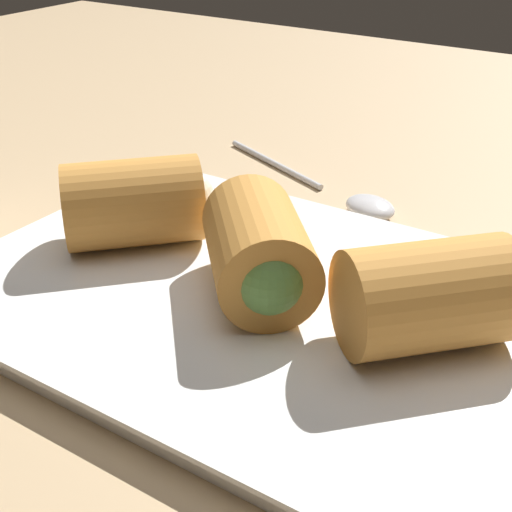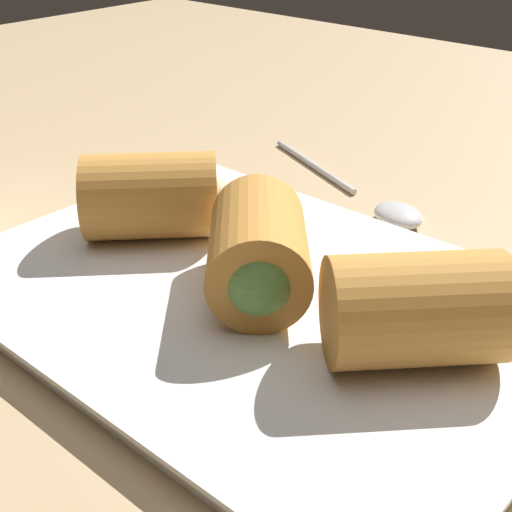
{
  "view_description": "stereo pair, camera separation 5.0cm",
  "coord_description": "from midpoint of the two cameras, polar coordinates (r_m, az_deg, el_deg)",
  "views": [
    {
      "loc": [
        -14.85,
        30.39,
        24.3
      ],
      "look_at": [
        3.73,
        1.9,
        5.66
      ],
      "focal_mm": 50.0,
      "sensor_mm": 36.0,
      "label": 1
    },
    {
      "loc": [
        -18.83,
        27.35,
        24.3
      ],
      "look_at": [
        3.73,
        1.9,
        5.66
      ],
      "focal_mm": 50.0,
      "sensor_mm": 36.0,
      "label": 2
    }
  ],
  "objects": [
    {
      "name": "spoon",
      "position": [
        0.53,
        5.11,
        4.45
      ],
      "size": [
        19.15,
        9.26,
        1.38
      ],
      "color": "silver",
      "rests_on": "table_surface"
    },
    {
      "name": "table_surface",
      "position": [
        0.41,
        2.36,
        -6.18
      ],
      "size": [
        180.0,
        140.0,
        2.0
      ],
      "color": "tan",
      "rests_on": "ground"
    },
    {
      "name": "roll_front_right",
      "position": [
        0.35,
        10.37,
        -3.23
      ],
      "size": [
        9.59,
        9.68,
        5.39
      ],
      "color": "#C68438",
      "rests_on": "serving_plate"
    },
    {
      "name": "serving_plate",
      "position": [
        0.4,
        -3.57,
        -3.75
      ],
      "size": [
        34.22,
        24.4,
        1.5
      ],
      "color": "white",
      "rests_on": "table_surface"
    },
    {
      "name": "roll_front_left",
      "position": [
        0.38,
        -3.44,
        0.05
      ],
      "size": [
        9.52,
        9.73,
        5.39
      ],
      "color": "#C68438",
      "rests_on": "serving_plate"
    },
    {
      "name": "roll_back_left",
      "position": [
        0.45,
        -12.35,
        4.14
      ],
      "size": [
        9.61,
        9.67,
        5.39
      ],
      "color": "#C68438",
      "rests_on": "serving_plate"
    }
  ]
}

